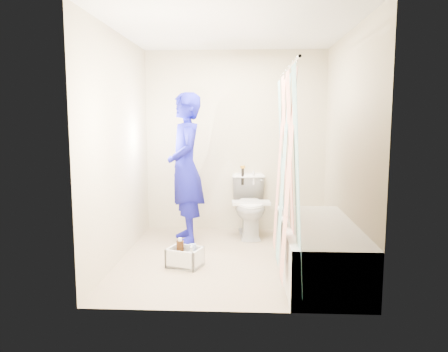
{
  "coord_description": "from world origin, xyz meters",
  "views": [
    {
      "loc": [
        0.14,
        -4.56,
        1.52
      ],
      "look_at": [
        -0.1,
        0.31,
        0.86
      ],
      "focal_mm": 35.0,
      "sensor_mm": 36.0,
      "label": 1
    }
  ],
  "objects_px": {
    "toilet": "(250,206)",
    "cleaning_caddy": "(186,258)",
    "plumber": "(186,168)",
    "bathtub": "(318,248)"
  },
  "relations": [
    {
      "from": "plumber",
      "to": "cleaning_caddy",
      "type": "distance_m",
      "value": 1.26
    },
    {
      "from": "plumber",
      "to": "cleaning_caddy",
      "type": "xyz_separation_m",
      "value": [
        0.12,
        -0.95,
        -0.82
      ]
    },
    {
      "from": "toilet",
      "to": "cleaning_caddy",
      "type": "relative_size",
      "value": 1.97
    },
    {
      "from": "toilet",
      "to": "cleaning_caddy",
      "type": "bearing_deg",
      "value": -122.85
    },
    {
      "from": "cleaning_caddy",
      "to": "toilet",
      "type": "bearing_deg",
      "value": 81.05
    },
    {
      "from": "toilet",
      "to": "plumber",
      "type": "distance_m",
      "value": 0.99
    },
    {
      "from": "bathtub",
      "to": "plumber",
      "type": "height_order",
      "value": "plumber"
    },
    {
      "from": "plumber",
      "to": "toilet",
      "type": "bearing_deg",
      "value": 92.74
    },
    {
      "from": "bathtub",
      "to": "plumber",
      "type": "bearing_deg",
      "value": 142.6
    },
    {
      "from": "bathtub",
      "to": "cleaning_caddy",
      "type": "xyz_separation_m",
      "value": [
        -1.32,
        0.15,
        -0.18
      ]
    }
  ]
}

